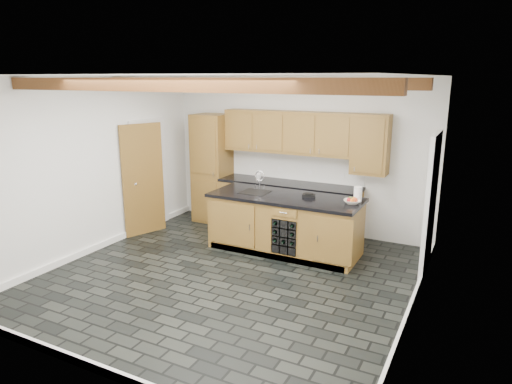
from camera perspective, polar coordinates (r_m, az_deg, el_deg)
ground at (r=6.67m, az=-3.40°, el=-10.49°), size 5.00×5.00×0.00m
room_shell at (r=6.69m, az=-1.92°, el=3.35°), size 5.01×5.00×5.00m
back_cabinetry at (r=8.41m, az=2.03°, el=1.79°), size 3.65×0.62×2.20m
island at (r=7.44m, az=3.63°, el=-4.00°), size 2.48×0.96×0.93m
faucet at (r=7.57m, az=-0.02°, el=0.29°), size 0.45×0.40×0.34m
kitchen_scale at (r=7.29m, az=6.61°, el=-0.40°), size 0.23×0.17×0.06m
fruit_bowl at (r=7.00m, az=11.91°, el=-1.21°), size 0.30×0.30×0.06m
fruit_cluster at (r=6.99m, az=11.93°, el=-0.95°), size 0.16×0.17×0.07m
paper_towel at (r=7.12m, az=12.61°, el=-0.27°), size 0.12×0.12×0.23m
mug at (r=8.51m, az=0.33°, el=1.95°), size 0.14×0.14×0.10m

